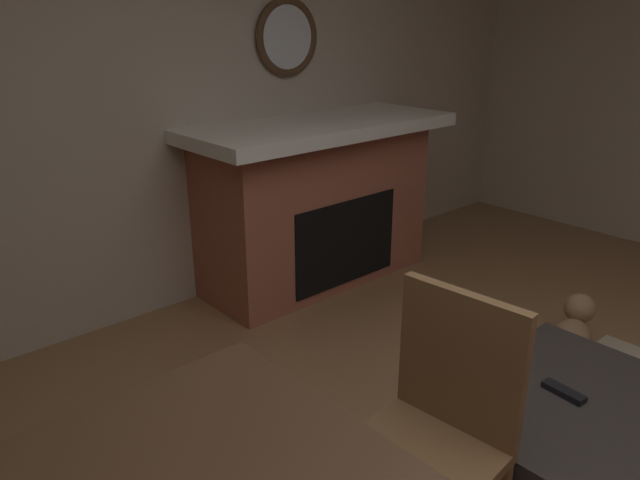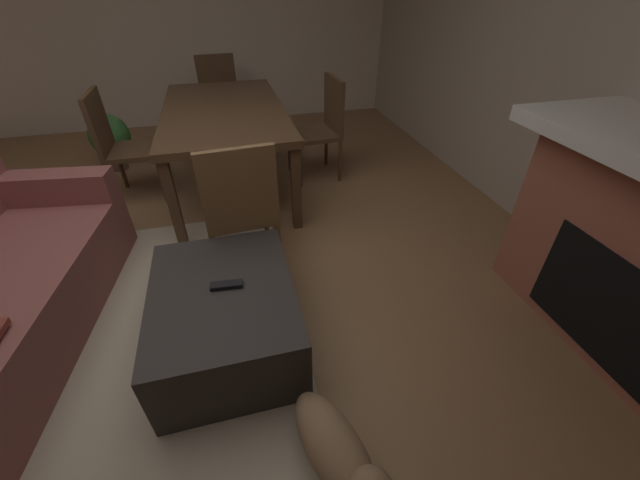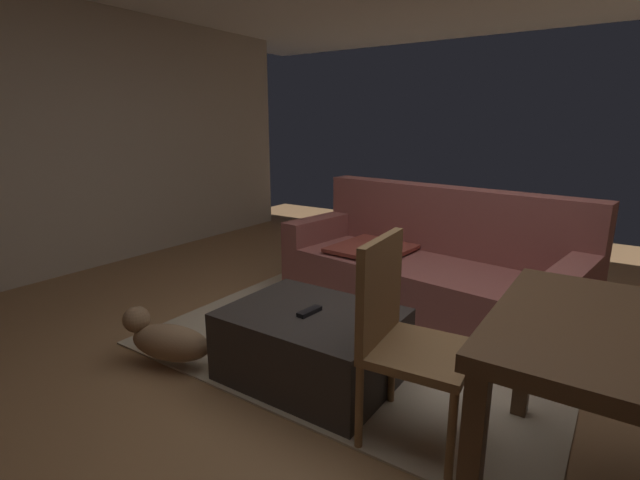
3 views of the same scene
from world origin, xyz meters
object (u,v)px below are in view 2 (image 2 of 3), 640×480
Objects in this scene: dining_chair_north at (119,141)px; dining_chair_east at (220,94)px; potted_plant at (110,138)px; tv_remote at (227,285)px; dining_table at (224,115)px; dining_chair_west at (240,205)px; dining_chair_south at (323,123)px; small_dog at (338,452)px; ottoman_coffee_table at (227,317)px.

dining_chair_north is 1.61m from dining_chair_east.
potted_plant is (-0.67, 1.14, -0.19)m from dining_chair_east.
dining_chair_north is (1.93, 0.78, 0.11)m from tv_remote.
dining_chair_west reaches higher than dining_table.
small_dog is at bearing 166.17° from dining_chair_south.
potted_plant is at bearing 26.58° from tv_remote.
dining_chair_north is (1.94, 0.75, 0.32)m from ottoman_coffee_table.
potted_plant reaches higher than ottoman_coffee_table.
dining_chair_east is at bearing 0.28° from dining_chair_west.
dining_table is (1.93, -0.12, 0.25)m from tv_remote.
ottoman_coffee_table is at bearing 25.39° from small_dog.
dining_table is at bearing 1.56° from tv_remote.
dining_chair_north is (1.34, 0.91, 0.00)m from dining_chair_west.
dining_table is 1.37m from potted_plant.
dining_chair_west is 1.00× the size of dining_chair_north.
dining_table is 1.35m from dining_chair_west.
dining_table is 0.91m from dining_chair_south.
dining_chair_north is 1.61× the size of small_dog.
dining_chair_east is 4.09m from small_dog.
dining_chair_west reaches higher than ottoman_coffee_table.
tv_remote is 0.08× the size of dining_table.
dining_chair_east is (2.68, 0.01, 0.00)m from dining_chair_west.
tv_remote is 2.80m from potted_plant.
dining_table is at bearing -120.33° from potted_plant.
tv_remote is at bearing 177.98° from dining_chair_east.
tv_remote reaches higher than ottoman_coffee_table.
potted_plant reaches higher than tv_remote.
tv_remote is at bearing -158.06° from dining_chair_north.
ottoman_coffee_table is 0.99× the size of dining_chair_north.
dining_chair_south is (1.95, -1.05, 0.32)m from ottoman_coffee_table.
dining_chair_west is 1.00× the size of dining_chair_east.
dining_chair_east is 1.65× the size of potted_plant.
small_dog is at bearing -151.48° from tv_remote.
potted_plant is (0.67, 0.24, -0.19)m from dining_chair_north.
dining_chair_east is at bearing 0.24° from dining_table.
dining_table is 1.35m from dining_chair_east.
dining_chair_south is 1.61m from dining_chair_west.
small_dog is at bearing -175.29° from dining_table.
dining_chair_south reaches higher than small_dog.
ottoman_coffee_table is 0.70m from dining_chair_west.
tv_remote is 0.28× the size of small_dog.
dining_chair_south and dining_chair_west have the same top height.
tv_remote is at bearing 23.39° from small_dog.
dining_chair_north is (-0.01, 1.80, 0.00)m from dining_chair_south.
dining_chair_north is at bearing 34.13° from dining_chair_west.
dining_chair_north is at bearing 90.19° from dining_chair_south.
dining_chair_west is 1.45m from small_dog.
ottoman_coffee_table is 2.79m from potted_plant.
dining_chair_west and dining_chair_east have the same top height.
dining_chair_west is (0.60, -0.13, 0.11)m from tv_remote.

